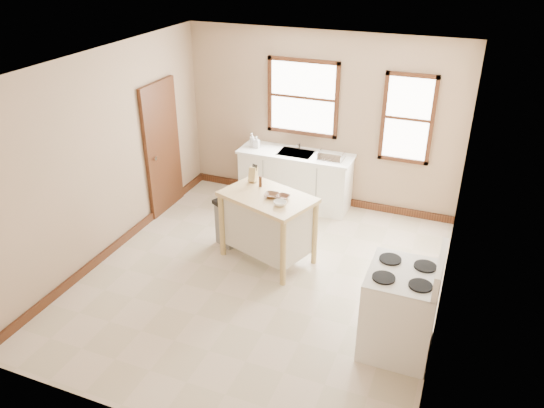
{
  "coord_description": "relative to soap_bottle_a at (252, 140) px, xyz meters",
  "views": [
    {
      "loc": [
        2.27,
        -5.31,
        4.1
      ],
      "look_at": [
        0.0,
        0.4,
        0.92
      ],
      "focal_mm": 35.0,
      "sensor_mm": 36.0,
      "label": 1
    }
  ],
  "objects": [
    {
      "name": "sink_counter",
      "position": [
        0.76,
        0.01,
        -0.58
      ],
      "size": [
        1.86,
        0.62,
        0.92
      ],
      "primitive_type": null,
      "color": "white",
      "rests_on": "ground"
    },
    {
      "name": "knife_block",
      "position": [
        0.62,
        -1.38,
        0.05
      ],
      "size": [
        0.1,
        0.1,
        0.2
      ],
      "primitive_type": null,
      "rotation": [
        0.0,
        0.0,
        0.01
      ],
      "color": "tan",
      "rests_on": "kitchen_island"
    },
    {
      "name": "gas_stove",
      "position": [
        2.94,
        -2.82,
        -0.41
      ],
      "size": [
        0.78,
        0.8,
        1.25
      ],
      "primitive_type": null,
      "color": "white",
      "rests_on": "ground"
    },
    {
      "name": "door_left",
      "position": [
        -1.15,
        -0.89,
        0.01
      ],
      "size": [
        0.06,
        0.9,
        2.1
      ],
      "primitive_type": "cube",
      "color": "#381B0F",
      "rests_on": "ground"
    },
    {
      "name": "baseboard_back",
      "position": [
        1.06,
        0.28,
        -0.98
      ],
      "size": [
        4.5,
        0.04,
        0.12
      ],
      "primitive_type": "cube",
      "color": "#381B0F",
      "rests_on": "ground"
    },
    {
      "name": "floor",
      "position": [
        1.06,
        -2.19,
        -1.04
      ],
      "size": [
        5.0,
        5.0,
        0.0
      ],
      "primitive_type": "plane",
      "color": "beige",
      "rests_on": "ground"
    },
    {
      "name": "baseboard_left",
      "position": [
        -1.16,
        -2.19,
        -0.98
      ],
      "size": [
        0.04,
        5.0,
        0.12
      ],
      "primitive_type": "cube",
      "color": "#381B0F",
      "rests_on": "ground"
    },
    {
      "name": "kitchen_island",
      "position": [
        0.97,
        -1.71,
        -0.54
      ],
      "size": [
        1.39,
        1.12,
        0.99
      ],
      "primitive_type": null,
      "rotation": [
        0.0,
        0.0,
        -0.34
      ],
      "color": "#D9C680",
      "rests_on": "ground"
    },
    {
      "name": "window_side",
      "position": [
        2.41,
        0.29,
        0.56
      ],
      "size": [
        0.77,
        0.06,
        1.37
      ],
      "primitive_type": null,
      "color": "#381B0F",
      "rests_on": "wall_back"
    },
    {
      "name": "window_main",
      "position": [
        0.76,
        0.29,
        0.71
      ],
      "size": [
        1.17,
        0.06,
        1.22
      ],
      "primitive_type": null,
      "color": "#381B0F",
      "rests_on": "wall_back"
    },
    {
      "name": "dish_rack",
      "position": [
        1.36,
        -0.03,
        -0.07
      ],
      "size": [
        0.42,
        0.33,
        0.1
      ],
      "primitive_type": null,
      "rotation": [
        0.0,
        0.0,
        -0.09
      ],
      "color": "silver",
      "rests_on": "sink_counter"
    },
    {
      "name": "trash_bin",
      "position": [
        0.29,
        -1.54,
        -0.69
      ],
      "size": [
        0.46,
        0.43,
        0.69
      ],
      "primitive_type": null,
      "rotation": [
        0.0,
        0.0,
        -0.48
      ],
      "color": "slate",
      "rests_on": "ground"
    },
    {
      "name": "bowl_c",
      "position": [
        1.22,
        -1.91,
        -0.02
      ],
      "size": [
        0.23,
        0.23,
        0.05
      ],
      "primitive_type": "imported",
      "rotation": [
        0.0,
        0.0,
        -0.45
      ],
      "color": "white",
      "rests_on": "kitchen_island"
    },
    {
      "name": "ceiling",
      "position": [
        1.06,
        -2.19,
        1.76
      ],
      "size": [
        5.0,
        5.0,
        0.0
      ],
      "primitive_type": "plane",
      "rotation": [
        3.14,
        0.0,
        0.0
      ],
      "color": "white",
      "rests_on": "ground"
    },
    {
      "name": "wall_left",
      "position": [
        -1.19,
        -2.19,
        0.36
      ],
      "size": [
        0.04,
        5.0,
        2.8
      ],
      "primitive_type": "cube",
      "color": "tan",
      "rests_on": "ground"
    },
    {
      "name": "wall_right",
      "position": [
        3.31,
        -2.19,
        0.36
      ],
      "size": [
        0.04,
        5.0,
        2.8
      ],
      "primitive_type": "cube",
      "color": "tan",
      "rests_on": "ground"
    },
    {
      "name": "soap_bottle_a",
      "position": [
        0.0,
        0.0,
        0.0
      ],
      "size": [
        0.1,
        0.1,
        0.23
      ],
      "primitive_type": "imported",
      "rotation": [
        0.0,
        0.0,
        -0.18
      ],
      "color": "#B2B2B2",
      "rests_on": "sink_counter"
    },
    {
      "name": "pepper_grinder",
      "position": [
        0.77,
        -1.49,
        0.02
      ],
      "size": [
        0.06,
        0.06,
        0.15
      ],
      "primitive_type": "cylinder",
      "rotation": [
        0.0,
        0.0,
        -0.33
      ],
      "color": "#442412",
      "rests_on": "kitchen_island"
    },
    {
      "name": "bowl_a",
      "position": [
        1.03,
        -1.73,
        -0.03
      ],
      "size": [
        0.21,
        0.21,
        0.05
      ],
      "primitive_type": "imported",
      "rotation": [
        0.0,
        0.0,
        0.07
      ],
      "color": "brown",
      "rests_on": "kitchen_island"
    },
    {
      "name": "bowl_b",
      "position": [
        1.19,
        -1.71,
        -0.03
      ],
      "size": [
        0.19,
        0.19,
        0.04
      ],
      "primitive_type": "imported",
      "rotation": [
        0.0,
        0.0,
        -0.11
      ],
      "color": "brown",
      "rests_on": "kitchen_island"
    },
    {
      "name": "soap_bottle_b",
      "position": [
        0.08,
        -0.01,
        -0.02
      ],
      "size": [
        0.09,
        0.09,
        0.19
      ],
      "primitive_type": "imported",
      "rotation": [
        0.0,
        0.0,
        0.05
      ],
      "color": "#B2B2B2",
      "rests_on": "sink_counter"
    },
    {
      "name": "wall_back",
      "position": [
        1.06,
        0.31,
        0.36
      ],
      "size": [
        4.5,
        0.04,
        2.8
      ],
      "primitive_type": "cube",
      "color": "tan",
      "rests_on": "ground"
    },
    {
      "name": "faucet",
      "position": [
        0.76,
        0.19,
        -0.01
      ],
      "size": [
        0.03,
        0.03,
        0.22
      ],
      "primitive_type": "cylinder",
      "color": "silver",
      "rests_on": "sink_counter"
    }
  ]
}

